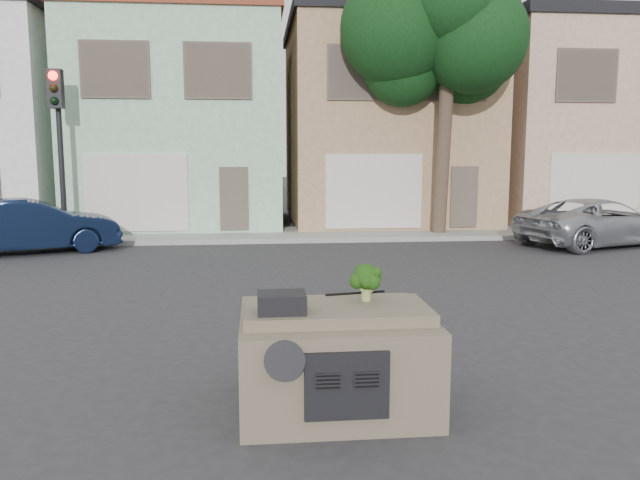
{
  "coord_description": "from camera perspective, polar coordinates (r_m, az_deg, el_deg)",
  "views": [
    {
      "loc": [
        -0.81,
        -9.43,
        2.71
      ],
      "look_at": [
        0.19,
        0.5,
        1.3
      ],
      "focal_mm": 35.0,
      "sensor_mm": 36.0,
      "label": 1
    }
  ],
  "objects": [
    {
      "name": "wiper_arm",
      "position": [
        7.07,
        3.24,
        -4.87
      ],
      "size": [
        0.69,
        0.15,
        0.02
      ],
      "primitive_type": "cube",
      "rotation": [
        0.0,
        0.0,
        0.17
      ],
      "color": "black",
      "rests_on": "car_dashboard"
    },
    {
      "name": "car_dashboard",
      "position": [
        6.82,
        1.35,
        -10.32
      ],
      "size": [
        2.0,
        1.8,
        1.12
      ],
      "primitive_type": "cube",
      "color": "#695D49",
      "rests_on": "ground"
    },
    {
      "name": "tree_near",
      "position": [
        20.14,
        11.28,
        12.27
      ],
      "size": [
        4.4,
        4.0,
        8.5
      ],
      "primitive_type": "cube",
      "color": "#103412",
      "rests_on": "ground"
    },
    {
      "name": "townhouse_beige",
      "position": [
        26.93,
        21.78,
        9.74
      ],
      "size": [
        7.2,
        8.2,
        7.55
      ],
      "primitive_type": "cube",
      "color": "tan",
      "rests_on": "ground"
    },
    {
      "name": "silver_pickup",
      "position": [
        19.98,
        24.05,
        -0.46
      ],
      "size": [
        5.41,
        3.69,
        1.37
      ],
      "primitive_type": "imported",
      "rotation": [
        0.0,
        0.0,
        1.88
      ],
      "color": "#ACADB4",
      "rests_on": "ground"
    },
    {
      "name": "ground_plane",
      "position": [
        9.84,
        -0.84,
        -7.94
      ],
      "size": [
        120.0,
        120.0,
        0.0
      ],
      "primitive_type": "plane",
      "color": "#303033",
      "rests_on": "ground"
    },
    {
      "name": "sidewalk",
      "position": [
        20.11,
        -3.41,
        0.5
      ],
      "size": [
        40.0,
        3.0,
        0.15
      ],
      "primitive_type": "cube",
      "color": "gray",
      "rests_on": "ground"
    },
    {
      "name": "townhouse_mint",
      "position": [
        24.1,
        -12.37,
        10.39
      ],
      "size": [
        7.2,
        8.2,
        7.55
      ],
      "primitive_type": "cube",
      "color": "#A4D1AA",
      "rests_on": "ground"
    },
    {
      "name": "broccoli",
      "position": [
        6.72,
        4.25,
        -3.85
      ],
      "size": [
        0.39,
        0.39,
        0.41
      ],
      "primitive_type": "cube",
      "rotation": [
        0.0,
        0.0,
        3.31
      ],
      "color": "#16350C",
      "rests_on": "car_dashboard"
    },
    {
      "name": "navy_sedan",
      "position": [
        18.59,
        -24.68,
        -1.08
      ],
      "size": [
        4.71,
        3.03,
        1.46
      ],
      "primitive_type": "imported",
      "rotation": [
        0.0,
        0.0,
        1.93
      ],
      "color": "#0F1B36",
      "rests_on": "ground"
    },
    {
      "name": "instrument_hump",
      "position": [
        6.26,
        -3.54,
        -5.73
      ],
      "size": [
        0.48,
        0.38,
        0.2
      ],
      "primitive_type": "cube",
      "color": "black",
      "rests_on": "car_dashboard"
    },
    {
      "name": "traffic_signal",
      "position": [
        19.76,
        -22.67,
        6.96
      ],
      "size": [
        0.4,
        0.4,
        5.1
      ],
      "primitive_type": "cube",
      "color": "black",
      "rests_on": "ground"
    },
    {
      "name": "townhouse_tan",
      "position": [
        24.43,
        5.69,
        10.5
      ],
      "size": [
        7.2,
        8.2,
        7.55
      ],
      "primitive_type": "cube",
      "color": "tan",
      "rests_on": "ground"
    }
  ]
}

